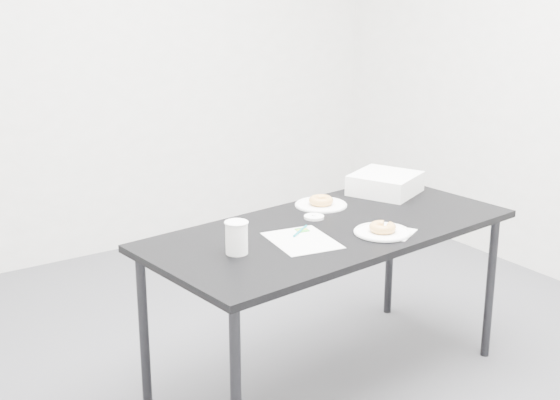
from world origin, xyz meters
TOP-DOWN VIEW (x-y plane):
  - floor at (0.00, 0.00)m, footprint 4.00×4.00m
  - wall_back at (0.00, 2.00)m, footprint 4.00×0.02m
  - table at (0.15, -0.12)m, footprint 1.68×0.91m
  - scorecard at (-0.05, -0.20)m, footprint 0.29×0.34m
  - logo_patch at (0.02, -0.10)m, footprint 0.06×0.06m
  - pen at (0.00, -0.11)m, footprint 0.12×0.09m
  - napkin at (0.32, -0.33)m, footprint 0.22×0.22m
  - plate_near at (0.28, -0.31)m, footprint 0.24×0.24m
  - donut_near at (0.28, -0.31)m, footprint 0.14×0.14m
  - plate_far at (0.30, 0.14)m, footprint 0.24×0.24m
  - donut_far at (0.30, 0.14)m, footprint 0.14×0.14m
  - coffee_cup at (-0.34, -0.17)m, footprint 0.09×0.09m
  - cup_lid at (0.16, 0.01)m, footprint 0.09×0.09m
  - bakery_box at (0.68, 0.13)m, footprint 0.38×0.38m

SIDE VIEW (x-z plane):
  - floor at x=0.00m, z-range 0.00..0.00m
  - table at x=0.15m, z-range 0.31..1.04m
  - scorecard at x=-0.05m, z-range 0.73..0.74m
  - napkin at x=0.32m, z-range 0.73..0.74m
  - plate_far at x=0.30m, z-range 0.73..0.74m
  - logo_patch at x=0.02m, z-range 0.74..0.74m
  - cup_lid at x=0.16m, z-range 0.73..0.75m
  - plate_near at x=0.28m, z-range 0.74..0.74m
  - pen at x=0.00m, z-range 0.74..0.75m
  - donut_far at x=0.30m, z-range 0.74..0.78m
  - donut_near at x=0.28m, z-range 0.74..0.78m
  - bakery_box at x=0.68m, z-range 0.73..0.83m
  - coffee_cup at x=-0.34m, z-range 0.73..0.86m
  - wall_back at x=0.00m, z-range 0.00..2.70m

